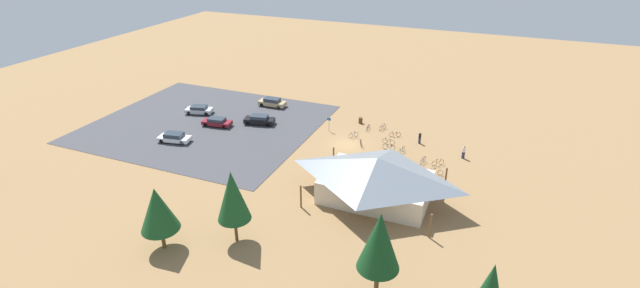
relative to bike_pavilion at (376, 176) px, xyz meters
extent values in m
plane|color=#937047|center=(7.38, -11.60, -2.82)|extent=(160.00, 160.00, 0.00)
cube|color=#424247|center=(29.85, -10.30, -2.80)|extent=(33.13, 28.91, 0.05)
cube|color=beige|center=(0.00, 0.00, -1.45)|extent=(11.66, 7.68, 2.75)
pyramid|color=slate|center=(0.00, 0.00, 1.07)|extent=(14.21, 10.24, 2.29)
cylinder|color=brown|center=(-6.92, -4.93, -1.45)|extent=(0.20, 0.20, 2.75)
cylinder|color=brown|center=(6.92, -4.93, -1.45)|extent=(0.20, 0.20, 2.75)
cylinder|color=brown|center=(-6.92, 4.93, -1.45)|extent=(0.20, 0.20, 2.75)
cylinder|color=brown|center=(6.92, 4.93, -1.45)|extent=(0.20, 0.20, 2.75)
cylinder|color=brown|center=(8.01, -19.50, -2.37)|extent=(0.60, 0.60, 0.90)
cylinder|color=#99999E|center=(11.44, -14.92, -1.72)|extent=(0.08, 0.08, 2.20)
cube|color=#1959B2|center=(11.44, -14.92, -0.92)|extent=(0.56, 0.04, 0.40)
cylinder|color=brown|center=(-4.22, 14.35, -1.33)|extent=(0.39, 0.39, 2.99)
cone|color=#14421E|center=(-4.22, 14.35, 2.74)|extent=(3.49, 3.49, 5.15)
cylinder|color=brown|center=(10.31, 12.55, -1.51)|extent=(0.30, 0.30, 2.62)
cone|color=#194C23|center=(10.31, 12.55, 2.34)|extent=(3.18, 3.18, 5.09)
cylinder|color=brown|center=(16.14, 16.09, -1.72)|extent=(0.35, 0.35, 2.21)
cone|color=#194C23|center=(16.14, 16.09, 1.57)|extent=(3.60, 3.60, 4.37)
torus|color=black|center=(6.22, -18.14, -2.50)|extent=(0.04, 0.64, 0.64)
torus|color=black|center=(6.21, -17.05, -2.50)|extent=(0.04, 0.64, 0.64)
cylinder|color=#722D9E|center=(6.22, -17.59, -2.40)|extent=(0.04, 1.01, 0.04)
cylinder|color=#722D9E|center=(6.22, -17.79, -2.33)|extent=(0.04, 0.04, 0.34)
cube|color=black|center=(6.22, -17.79, -2.16)|extent=(0.08, 0.20, 0.05)
cylinder|color=#722D9E|center=(6.21, -17.16, -2.27)|extent=(0.04, 0.04, 0.47)
cylinder|color=black|center=(6.21, -17.16, -2.03)|extent=(0.48, 0.04, 0.03)
torus|color=black|center=(1.42, -16.87, -2.48)|extent=(0.64, 0.31, 0.68)
torus|color=black|center=(2.34, -16.47, -2.48)|extent=(0.64, 0.31, 0.68)
cylinder|color=red|center=(1.88, -16.67, -2.37)|extent=(0.86, 0.40, 0.04)
cylinder|color=red|center=(1.72, -16.74, -2.29)|extent=(0.04, 0.04, 0.38)
cube|color=black|center=(1.72, -16.74, -2.11)|extent=(0.22, 0.15, 0.05)
cylinder|color=red|center=(2.25, -16.51, -2.25)|extent=(0.04, 0.04, 0.46)
cylinder|color=black|center=(2.25, -16.51, -2.02)|extent=(0.22, 0.45, 0.03)
torus|color=black|center=(-4.86, -10.01, -2.45)|extent=(0.59, 0.51, 0.74)
torus|color=black|center=(-5.64, -10.67, -2.45)|extent=(0.59, 0.51, 0.74)
cylinder|color=orange|center=(-5.25, -10.34, -2.33)|extent=(0.74, 0.63, 0.04)
cylinder|color=orange|center=(-5.11, -10.22, -2.21)|extent=(0.04, 0.04, 0.48)
cube|color=black|center=(-5.11, -10.22, -1.98)|extent=(0.20, 0.19, 0.05)
cylinder|color=orange|center=(-5.56, -10.60, -2.23)|extent=(0.04, 0.04, 0.44)
cylinder|color=black|center=(-5.56, -10.60, -2.02)|extent=(0.33, 0.39, 0.03)
torus|color=black|center=(-0.33, -12.53, -2.46)|extent=(0.22, 0.71, 0.73)
torus|color=black|center=(-0.06, -11.49, -2.46)|extent=(0.22, 0.71, 0.73)
cylinder|color=#197A7F|center=(-0.20, -12.01, -2.34)|extent=(0.29, 0.97, 0.04)
cylinder|color=#197A7F|center=(-0.25, -12.20, -2.23)|extent=(0.04, 0.04, 0.45)
cube|color=black|center=(-0.25, -12.20, -2.01)|extent=(0.13, 0.21, 0.05)
cylinder|color=#197A7F|center=(-0.09, -11.59, -2.24)|extent=(0.04, 0.04, 0.44)
cylinder|color=black|center=(-0.09, -11.59, -2.02)|extent=(0.47, 0.15, 0.03)
torus|color=black|center=(7.07, -14.54, -2.45)|extent=(0.48, 0.62, 0.74)
torus|color=black|center=(7.64, -13.77, -2.45)|extent=(0.48, 0.62, 0.74)
cylinder|color=silver|center=(7.36, -14.15, -2.33)|extent=(0.55, 0.72, 0.04)
cylinder|color=silver|center=(7.25, -14.29, -2.22)|extent=(0.04, 0.04, 0.46)
cube|color=black|center=(7.25, -14.29, -1.99)|extent=(0.18, 0.21, 0.05)
cylinder|color=silver|center=(7.58, -13.85, -2.24)|extent=(0.04, 0.04, 0.43)
cylinder|color=black|center=(7.58, -13.85, -2.02)|extent=(0.40, 0.31, 0.03)
torus|color=black|center=(-3.28, -9.69, -2.46)|extent=(0.20, 0.73, 0.73)
torus|color=black|center=(-3.48, -10.62, -2.46)|extent=(0.20, 0.73, 0.73)
cylinder|color=#B7B7BC|center=(-3.38, -10.15, -2.33)|extent=(0.22, 0.87, 0.04)
cylinder|color=#B7B7BC|center=(-3.34, -9.99, -2.23)|extent=(0.04, 0.04, 0.46)
cube|color=black|center=(-3.34, -9.99, -2.00)|extent=(0.12, 0.21, 0.05)
cylinder|color=#B7B7BC|center=(-3.46, -10.53, -2.23)|extent=(0.04, 0.04, 0.45)
cylinder|color=black|center=(-3.46, -10.53, -2.00)|extent=(0.48, 0.13, 0.03)
torus|color=black|center=(1.58, -13.87, -2.45)|extent=(0.75, 0.16, 0.76)
torus|color=black|center=(2.66, -14.04, -2.45)|extent=(0.75, 0.16, 0.76)
cylinder|color=#1E7F38|center=(2.12, -13.95, -2.32)|extent=(1.00, 0.19, 0.04)
cylinder|color=#1E7F38|center=(1.92, -13.92, -2.25)|extent=(0.04, 0.04, 0.39)
cube|color=black|center=(1.92, -13.92, -2.05)|extent=(0.21, 0.11, 0.05)
cylinder|color=#1E7F38|center=(2.55, -14.02, -2.20)|extent=(0.04, 0.04, 0.48)
cylinder|color=black|center=(2.55, -14.02, -1.96)|extent=(0.11, 0.48, 0.03)
torus|color=black|center=(5.32, -11.49, -2.45)|extent=(0.35, 0.69, 0.74)
torus|color=black|center=(5.73, -12.38, -2.45)|extent=(0.35, 0.69, 0.74)
cylinder|color=black|center=(5.52, -11.93, -2.33)|extent=(0.41, 0.83, 0.04)
cylinder|color=black|center=(5.45, -11.77, -2.21)|extent=(0.04, 0.04, 0.48)
cube|color=black|center=(5.45, -11.77, -1.97)|extent=(0.16, 0.22, 0.05)
cylinder|color=black|center=(5.68, -12.29, -2.23)|extent=(0.04, 0.04, 0.44)
cylinder|color=black|center=(5.68, -12.29, -2.01)|extent=(0.45, 0.23, 0.03)
torus|color=black|center=(-4.99, -7.93, -2.47)|extent=(0.70, 0.05, 0.70)
torus|color=black|center=(-5.94, -7.92, -2.47)|extent=(0.70, 0.05, 0.70)
cylinder|color=yellow|center=(-5.46, -7.92, -2.36)|extent=(0.88, 0.05, 0.04)
cylinder|color=yellow|center=(-5.29, -7.93, -2.25)|extent=(0.04, 0.04, 0.45)
cube|color=black|center=(-5.29, -7.93, -2.02)|extent=(0.20, 0.08, 0.05)
cylinder|color=yellow|center=(-5.85, -7.92, -2.23)|extent=(0.04, 0.04, 0.48)
cylinder|color=black|center=(-5.85, -7.92, -2.00)|extent=(0.04, 0.48, 0.03)
torus|color=black|center=(4.41, -17.97, -2.46)|extent=(0.31, 0.69, 0.73)
torus|color=black|center=(4.05, -18.87, -2.46)|extent=(0.31, 0.69, 0.73)
cylinder|color=#2347B7|center=(4.23, -18.42, -2.34)|extent=(0.37, 0.84, 0.04)
cylinder|color=#2347B7|center=(4.29, -18.26, -2.25)|extent=(0.04, 0.04, 0.43)
cube|color=black|center=(4.29, -18.26, -2.04)|extent=(0.15, 0.22, 0.05)
cylinder|color=#2347B7|center=(4.08, -18.78, -2.21)|extent=(0.04, 0.04, 0.51)
cylinder|color=black|center=(4.08, -18.78, -1.95)|extent=(0.46, 0.21, 0.03)
torus|color=black|center=(2.15, -12.27, -2.45)|extent=(0.75, 0.11, 0.75)
torus|color=black|center=(1.13, -12.18, -2.45)|extent=(0.75, 0.11, 0.75)
cylinder|color=#722D9E|center=(1.64, -12.23, -2.32)|extent=(0.95, 0.12, 0.04)
cylinder|color=#722D9E|center=(1.83, -12.24, -2.25)|extent=(0.04, 0.04, 0.40)
cube|color=black|center=(1.83, -12.24, -2.05)|extent=(0.21, 0.10, 0.05)
cylinder|color=#722D9E|center=(1.23, -12.19, -2.22)|extent=(0.04, 0.04, 0.46)
cylinder|color=black|center=(1.23, -12.19, -1.99)|extent=(0.07, 0.48, 0.03)
torus|color=black|center=(-1.65, -9.29, -2.49)|extent=(0.66, 0.21, 0.67)
torus|color=black|center=(-0.61, -9.56, -2.49)|extent=(0.66, 0.21, 0.67)
cylinder|color=red|center=(-1.13, -9.43, -2.38)|extent=(0.97, 0.29, 0.04)
cylinder|color=red|center=(-1.32, -9.38, -2.28)|extent=(0.04, 0.04, 0.42)
cube|color=black|center=(-1.32, -9.38, -2.06)|extent=(0.21, 0.13, 0.05)
cylinder|color=red|center=(-0.71, -9.54, -2.27)|extent=(0.04, 0.04, 0.43)
cylinder|color=black|center=(-0.71, -9.54, -2.06)|extent=(0.15, 0.47, 0.03)
cube|color=#BCBCC1|center=(33.24, -13.22, -2.24)|extent=(4.57, 2.99, 0.63)
cube|color=#2D3842|center=(33.24, -13.22, -1.69)|extent=(2.73, 2.26, 0.46)
cylinder|color=black|center=(34.39, -12.02, -2.45)|extent=(0.68, 0.39, 0.64)
cylinder|color=black|center=(34.85, -13.63, -2.45)|extent=(0.68, 0.39, 0.64)
cylinder|color=black|center=(31.63, -12.81, -2.45)|extent=(0.68, 0.39, 0.64)
cylinder|color=black|center=(32.10, -14.42, -2.45)|extent=(0.68, 0.39, 0.64)
cube|color=tan|center=(23.85, -20.55, -2.22)|extent=(4.60, 1.90, 0.67)
cube|color=#2D3842|center=(23.85, -20.55, -1.61)|extent=(2.59, 1.64, 0.55)
cylinder|color=black|center=(25.38, -19.73, -2.45)|extent=(0.64, 0.23, 0.64)
cylinder|color=black|center=(25.42, -21.31, -2.45)|extent=(0.64, 0.23, 0.64)
cylinder|color=black|center=(22.28, -19.80, -2.45)|extent=(0.64, 0.23, 0.64)
cylinder|color=black|center=(22.31, -21.38, -2.45)|extent=(0.64, 0.23, 0.64)
cube|color=black|center=(22.18, -13.21, -2.21)|extent=(4.85, 2.77, 0.69)
cube|color=#2D3842|center=(22.18, -13.21, -1.61)|extent=(2.84, 2.12, 0.51)
cylinder|color=black|center=(23.51, -12.09, -2.45)|extent=(0.67, 0.36, 0.64)
cylinder|color=black|center=(23.87, -13.64, -2.45)|extent=(0.67, 0.36, 0.64)
cylinder|color=black|center=(20.49, -12.78, -2.45)|extent=(0.67, 0.36, 0.64)
cylinder|color=black|center=(20.84, -14.32, -2.45)|extent=(0.67, 0.36, 0.64)
cube|color=white|center=(30.14, -3.13, -2.27)|extent=(4.76, 2.64, 0.56)
cube|color=#2D3842|center=(30.14, -3.13, -1.71)|extent=(2.77, 2.05, 0.56)
cylinder|color=black|center=(31.49, -2.05, -2.45)|extent=(0.67, 0.34, 0.64)
cylinder|color=black|center=(31.79, -3.63, -2.45)|extent=(0.67, 0.34, 0.64)
cylinder|color=black|center=(28.49, -2.63, -2.45)|extent=(0.67, 0.34, 0.64)
cylinder|color=black|center=(28.79, -4.20, -2.45)|extent=(0.67, 0.34, 0.64)
cube|color=maroon|center=(27.76, -10.12, -2.25)|extent=(4.61, 2.30, 0.60)
cube|color=#2D3842|center=(27.76, -10.12, -1.73)|extent=(2.65, 1.84, 0.45)
cylinder|color=black|center=(29.15, -9.17, -2.45)|extent=(0.66, 0.30, 0.64)
cylinder|color=black|center=(29.35, -10.67, -2.45)|extent=(0.66, 0.30, 0.64)
cylinder|color=black|center=(26.17, -9.56, -2.45)|extent=(0.66, 0.30, 0.64)
cylinder|color=black|center=(26.37, -11.07, -2.45)|extent=(0.66, 0.30, 0.64)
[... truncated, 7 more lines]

